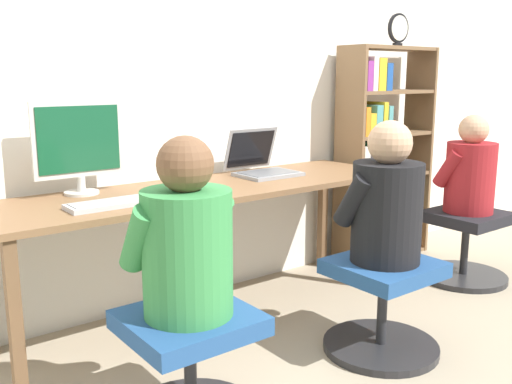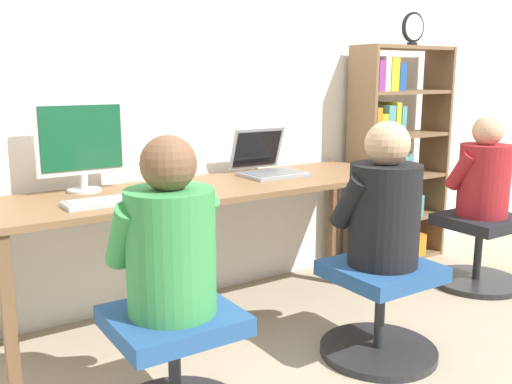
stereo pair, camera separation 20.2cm
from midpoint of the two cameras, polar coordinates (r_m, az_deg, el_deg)
The scene contains 15 objects.
ground_plane at distance 2.98m, azimuth -2.81°, elevation -14.49°, with size 14.00×14.00×0.00m, color tan.
wall_back at distance 3.28m, azimuth -10.19°, elevation 11.27°, with size 10.00×0.05×2.60m.
desk at distance 3.01m, azimuth -6.40°, elevation -0.65°, with size 2.25×0.64×0.74m.
desktop_monitor at distance 2.89m, azimuth -19.23°, elevation 4.42°, with size 0.44×0.17×0.45m.
laptop at distance 3.31m, azimuth -1.12°, elevation 2.67°, with size 0.34×0.34×0.26m.
keyboard at distance 2.62m, azimuth -16.22°, elevation -1.10°, with size 0.41×0.15×0.03m.
computer_mouse_by_keyboard at distance 2.71m, azimuth -10.64°, elevation -0.39°, with size 0.07×0.11×0.03m.
office_chair_left at distance 2.25m, azimuth -9.27°, elevation -16.92°, with size 0.55×0.55×0.45m.
office_chair_right at distance 2.82m, azimuth 10.50°, elevation -10.93°, with size 0.55×0.55×0.45m.
person_at_monitor at distance 2.07m, azimuth -9.77°, elevation -4.80°, with size 0.40×0.33×0.65m.
person_at_laptop at distance 2.67m, azimuth 10.81°, elevation -1.03°, with size 0.40×0.33×0.66m.
bookshelf at distance 4.09m, azimuth 10.77°, elevation 2.25°, with size 0.77×0.26×1.50m.
desk_clock at distance 4.08m, azimuth 12.64°, elevation 15.64°, with size 0.19×0.03×0.21m.
office_chair_side at distance 3.91m, azimuth 18.80°, elevation -4.92°, with size 0.55×0.55×0.45m.
person_near_shelf at distance 3.81m, azimuth 19.21°, elevation 1.98°, with size 0.38×0.32×0.62m.
Camera 1 is at (-1.59, -2.15, 1.31)m, focal length 40.00 mm.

